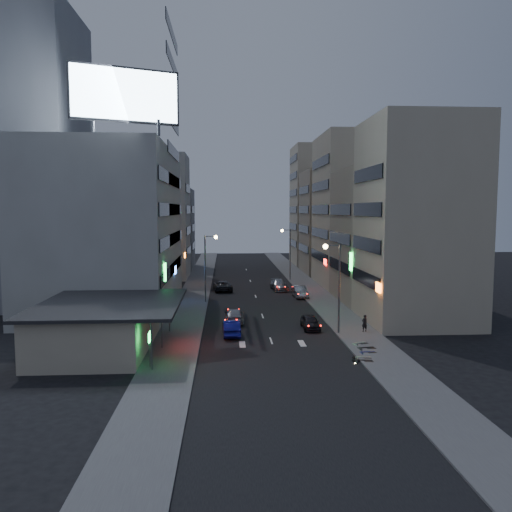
{
  "coord_description": "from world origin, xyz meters",
  "views": [
    {
      "loc": [
        -3.84,
        -37.62,
        11.17
      ],
      "look_at": [
        -0.46,
        17.7,
        6.02
      ],
      "focal_mm": 35.0,
      "sensor_mm": 36.0,
      "label": 1
    }
  ],
  "objects": [
    {
      "name": "far_right_b",
      "position": [
        16.0,
        64.0,
        12.0
      ],
      "size": [
        12.0,
        12.0,
        24.0
      ],
      "primitive_type": "cube",
      "color": "#B5A88E",
      "rests_on": "ground"
    },
    {
      "name": "far_left_a",
      "position": [
        -15.5,
        45.0,
        10.0
      ],
      "size": [
        11.0,
        10.0,
        20.0
      ],
      "primitive_type": "cube",
      "color": "#A9AAA5",
      "rests_on": "ground"
    },
    {
      "name": "road_car_blue",
      "position": [
        -3.39,
        6.1,
        0.7
      ],
      "size": [
        1.66,
        4.28,
        1.39
      ],
      "primitive_type": "imported",
      "rotation": [
        0.0,
        0.0,
        3.19
      ],
      "color": "navy",
      "rests_on": "ground"
    },
    {
      "name": "shophouse_near",
      "position": [
        15.0,
        10.5,
        10.0
      ],
      "size": [
        10.0,
        11.0,
        20.0
      ],
      "primitive_type": "cube",
      "color": "#B5A88E",
      "rests_on": "ground"
    },
    {
      "name": "scooter_black_b",
      "position": [
        8.05,
        1.21,
        0.74
      ],
      "size": [
        0.94,
        2.11,
        1.25
      ],
      "primitive_type": null,
      "rotation": [
        0.0,
        0.0,
        1.7
      ],
      "color": "black",
      "rests_on": "sidewalk_right"
    },
    {
      "name": "food_court",
      "position": [
        -13.9,
        2.0,
        1.98
      ],
      "size": [
        11.0,
        13.0,
        3.88
      ],
      "color": "#B5A88E",
      "rests_on": "ground"
    },
    {
      "name": "scooter_silver_b",
      "position": [
        7.75,
        2.7,
        0.7
      ],
      "size": [
        1.25,
        2.0,
        1.16
      ],
      "primitive_type": null,
      "rotation": [
        0.0,
        0.0,
        1.93
      ],
      "color": "#A9ACB1",
      "rests_on": "sidewalk_right"
    },
    {
      "name": "scooter_blue",
      "position": [
        7.76,
        -0.03,
        0.68
      ],
      "size": [
        0.77,
        1.89,
        1.12
      ],
      "primitive_type": null,
      "rotation": [
        0.0,
        0.0,
        1.66
      ],
      "color": "navy",
      "rests_on": "sidewalk_right"
    },
    {
      "name": "shophouse_far",
      "position": [
        15.0,
        35.0,
        11.0
      ],
      "size": [
        10.0,
        14.0,
        22.0
      ],
      "primitive_type": "cube",
      "color": "#B5A88E",
      "rests_on": "ground"
    },
    {
      "name": "grey_tower",
      "position": [
        -26.0,
        23.0,
        17.0
      ],
      "size": [
        10.0,
        14.0,
        34.0
      ],
      "primitive_type": "cube",
      "color": "gray",
      "rests_on": "ground"
    },
    {
      "name": "road_car_silver",
      "position": [
        -3.07,
        11.13,
        0.68
      ],
      "size": [
        1.91,
        4.66,
        1.35
      ],
      "primitive_type": "imported",
      "rotation": [
        0.0,
        0.0,
        3.15
      ],
      "color": "#989A9F",
      "rests_on": "ground"
    },
    {
      "name": "street_lamp_left",
      "position": [
        -5.9,
        22.0,
        5.36
      ],
      "size": [
        1.6,
        0.44,
        8.02
      ],
      "color": "#595B60",
      "rests_on": "sidewalk_left"
    },
    {
      "name": "street_lamp_right_near",
      "position": [
        5.9,
        6.0,
        5.36
      ],
      "size": [
        1.6,
        0.44,
        8.02
      ],
      "color": "#595B60",
      "rests_on": "sidewalk_right"
    },
    {
      "name": "white_building",
      "position": [
        -17.0,
        20.0,
        9.0
      ],
      "size": [
        14.0,
        24.0,
        18.0
      ],
      "primitive_type": "cube",
      "color": "#A9AAA5",
      "rests_on": "ground"
    },
    {
      "name": "parked_car_right_far",
      "position": [
        3.59,
        30.91,
        0.71
      ],
      "size": [
        2.48,
        5.09,
        1.43
      ],
      "primitive_type": "imported",
      "rotation": [
        0.0,
        0.0,
        0.1
      ],
      "color": "gray",
      "rests_on": "ground"
    },
    {
      "name": "far_left_b",
      "position": [
        -16.0,
        58.0,
        7.5
      ],
      "size": [
        12.0,
        10.0,
        15.0
      ],
      "primitive_type": "cube",
      "color": "gray",
      "rests_on": "ground"
    },
    {
      "name": "parked_car_left",
      "position": [
        -4.29,
        30.73,
        0.72
      ],
      "size": [
        2.88,
        5.38,
        1.44
      ],
      "primitive_type": "imported",
      "rotation": [
        0.0,
        0.0,
        3.24
      ],
      "color": "#242429",
      "rests_on": "ground"
    },
    {
      "name": "parked_car_right_near",
      "position": [
        4.06,
        8.01,
        0.65
      ],
      "size": [
        1.56,
        3.84,
        1.31
      ],
      "primitive_type": "imported",
      "rotation": [
        0.0,
        0.0,
        0.0
      ],
      "color": "#232227",
      "rests_on": "ground"
    },
    {
      "name": "scooter_silver_a",
      "position": [
        7.05,
        -1.51,
        0.64
      ],
      "size": [
        0.83,
        1.78,
        1.05
      ],
      "primitive_type": null,
      "rotation": [
        0.0,
        0.0,
        1.42
      ],
      "color": "#A6AAAD",
      "rests_on": "sidewalk_right"
    },
    {
      "name": "parked_car_right_mid",
      "position": [
        5.6,
        25.04,
        0.72
      ],
      "size": [
        1.76,
        4.46,
        1.45
      ],
      "primitive_type": "imported",
      "rotation": [
        0.0,
        0.0,
        0.05
      ],
      "color": "#ACAFB5",
      "rests_on": "ground"
    },
    {
      "name": "billboard",
      "position": [
        -12.99,
        9.97,
        21.66
      ],
      "size": [
        9.52,
        3.75,
        6.2
      ],
      "rotation": [
        0.0,
        0.0,
        0.35
      ],
      "color": "#595B60",
      "rests_on": "white_building"
    },
    {
      "name": "street_lamp_right_far",
      "position": [
        5.9,
        40.0,
        5.36
      ],
      "size": [
        1.6,
        0.44,
        8.02
      ],
      "color": "#595B60",
      "rests_on": "sidewalk_right"
    },
    {
      "name": "ground",
      "position": [
        0.0,
        0.0,
        0.0
      ],
      "size": [
        180.0,
        180.0,
        0.0
      ],
      "primitive_type": "plane",
      "color": "black",
      "rests_on": "ground"
    },
    {
      "name": "far_right_a",
      "position": [
        15.5,
        50.0,
        9.0
      ],
      "size": [
        11.0,
        12.0,
        18.0
      ],
      "primitive_type": "cube",
      "color": "gray",
      "rests_on": "ground"
    },
    {
      "name": "sidewalk_right",
      "position": [
        8.0,
        30.0,
        0.06
      ],
      "size": [
        4.0,
        120.0,
        0.12
      ],
      "primitive_type": "cube",
      "color": "#4C4C4F",
      "rests_on": "ground"
    },
    {
      "name": "scooter_black_a",
      "position": [
        6.95,
        -2.32,
        0.69
      ],
      "size": [
        0.95,
        1.95,
        1.14
      ],
      "primitive_type": null,
      "rotation": [
        0.0,
        0.0,
        1.39
      ],
      "color": "black",
      "rests_on": "sidewalk_right"
    },
    {
      "name": "shophouse_mid",
      "position": [
        15.5,
        22.0,
        8.0
      ],
      "size": [
        11.0,
        12.0,
        16.0
      ],
      "primitive_type": "cube",
      "color": "gray",
      "rests_on": "ground"
    },
    {
      "name": "person",
      "position": [
        8.74,
        6.28,
        0.89
      ],
      "size": [
        0.65,
        0.53,
        1.54
      ],
      "primitive_type": "imported",
      "rotation": [
        0.0,
        0.0,
        3.48
      ],
      "color": "black",
      "rests_on": "sidewalk_right"
    },
    {
      "name": "sidewalk_left",
      "position": [
        -8.0,
        30.0,
        0.06
      ],
      "size": [
        4.0,
        120.0,
        0.12
      ],
      "primitive_type": "cube",
      "color": "#4C4C4F",
      "rests_on": "ground"
    }
  ]
}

